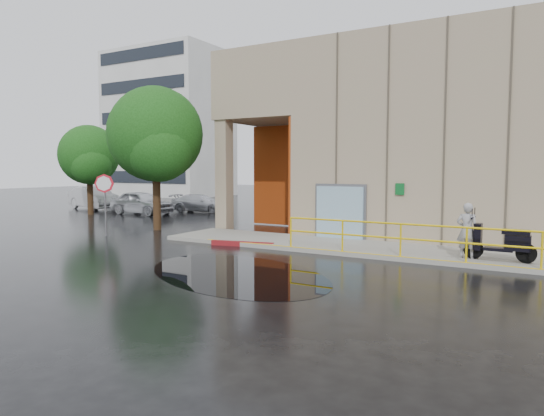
% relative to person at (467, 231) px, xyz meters
% --- Properties ---
extents(ground, '(120.00, 120.00, 0.00)m').
position_rel_person_xyz_m(ground, '(-5.11, -3.81, -0.99)').
color(ground, black).
rests_on(ground, ground).
extents(sidewalk, '(20.00, 3.00, 0.15)m').
position_rel_person_xyz_m(sidewalk, '(-1.11, 0.69, -0.91)').
color(sidewalk, gray).
rests_on(sidewalk, ground).
extents(building, '(20.00, 10.17, 8.00)m').
position_rel_person_xyz_m(building, '(-0.01, 7.17, 3.22)').
color(building, '#9C8E6E').
rests_on(building, ground).
extents(guardrail, '(9.56, 0.06, 1.03)m').
position_rel_person_xyz_m(guardrail, '(-0.86, -0.66, -0.31)').
color(guardrail, yellow).
rests_on(guardrail, sidewalk).
extents(distant_building, '(12.00, 8.08, 15.00)m').
position_rel_person_xyz_m(distant_building, '(-33.11, 24.17, 6.51)').
color(distant_building, beige).
rests_on(distant_building, ground).
extents(person, '(0.62, 0.41, 1.68)m').
position_rel_person_xyz_m(person, '(0.00, 0.00, 0.00)').
color(person, '#98989C').
rests_on(person, sidewalk).
extents(scooter, '(1.98, 0.68, 1.52)m').
position_rel_person_xyz_m(scooter, '(0.92, 0.01, 0.03)').
color(scooter, black).
rests_on(scooter, sidewalk).
extents(stop_sign, '(0.64, 0.52, 2.61)m').
position_rel_person_xyz_m(stop_sign, '(-14.06, -1.32, 0.91)').
color(stop_sign, slate).
rests_on(stop_sign, ground).
extents(red_curb, '(2.38, 0.69, 0.18)m').
position_rel_person_xyz_m(red_curb, '(-7.60, -0.71, -0.90)').
color(red_curb, maroon).
rests_on(red_curb, ground).
extents(puddle, '(7.49, 6.29, 0.01)m').
position_rel_person_xyz_m(puddle, '(-5.23, -4.62, -0.99)').
color(puddle, black).
rests_on(puddle, ground).
extents(car_a, '(4.37, 1.89, 1.47)m').
position_rel_person_xyz_m(car_a, '(-19.82, 6.58, -0.25)').
color(car_a, silver).
rests_on(car_a, ground).
extents(car_b, '(5.10, 2.85, 1.59)m').
position_rel_person_xyz_m(car_b, '(-25.50, 7.76, -0.19)').
color(car_b, '#BBBBBE').
rests_on(car_b, ground).
extents(car_c, '(4.22, 2.25, 1.16)m').
position_rel_person_xyz_m(car_c, '(-17.61, 9.64, -0.41)').
color(car_c, silver).
rests_on(car_c, ground).
extents(tree_near, '(4.34, 4.34, 6.58)m').
position_rel_person_xyz_m(tree_near, '(-13.50, 1.23, 3.25)').
color(tree_near, '#312110').
rests_on(tree_near, ground).
extents(tree_far, '(3.69, 3.63, 5.50)m').
position_rel_person_xyz_m(tree_far, '(-22.33, 4.83, 2.55)').
color(tree_far, '#312110').
rests_on(tree_far, ground).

